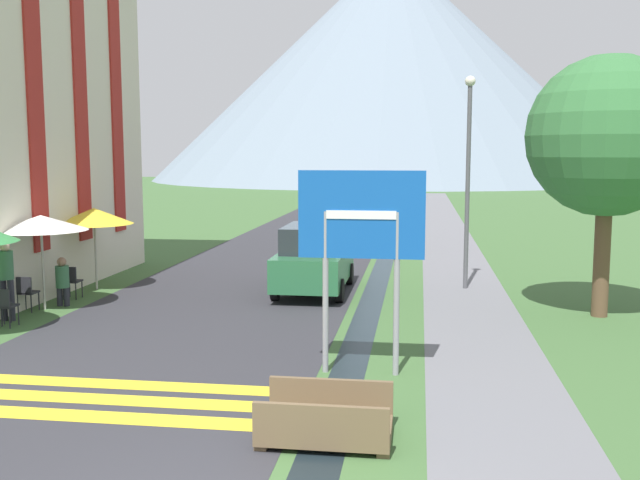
% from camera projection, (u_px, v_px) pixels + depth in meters
% --- Properties ---
extents(ground_plane, '(160.00, 160.00, 0.00)m').
position_uv_depth(ground_plane, '(356.00, 251.00, 27.03)').
color(ground_plane, '#3D6033').
extents(road, '(6.40, 60.00, 0.01)m').
position_uv_depth(road, '(325.00, 224.00, 37.20)').
color(road, '#2D2D33').
rests_on(road, ground_plane).
extents(footpath, '(2.20, 60.00, 0.01)m').
position_uv_depth(footpath, '(444.00, 226.00, 36.36)').
color(footpath, slate).
rests_on(footpath, ground_plane).
extents(drainage_channel, '(0.60, 60.00, 0.00)m').
position_uv_depth(drainage_channel, '(397.00, 225.00, 36.69)').
color(drainage_channel, black).
rests_on(drainage_channel, ground_plane).
extents(crosswalk_marking, '(5.44, 1.84, 0.01)m').
position_uv_depth(crosswalk_marking, '(94.00, 399.00, 10.82)').
color(crosswalk_marking, yellow).
rests_on(crosswalk_marking, ground_plane).
extents(mountain_distant, '(66.33, 66.33, 31.56)m').
position_uv_depth(mountain_distant, '(392.00, 66.00, 99.45)').
color(mountain_distant, slate).
rests_on(mountain_distant, ground_plane).
extents(road_sign, '(2.10, 0.11, 3.43)m').
position_uv_depth(road_sign, '(361.00, 235.00, 11.79)').
color(road_sign, gray).
rests_on(road_sign, ground_plane).
extents(footbridge, '(1.70, 1.10, 0.65)m').
position_uv_depth(footbridge, '(326.00, 423.00, 9.27)').
color(footbridge, brown).
rests_on(footbridge, ground_plane).
extents(parked_car_near, '(1.83, 4.03, 1.82)m').
position_uv_depth(parked_car_near, '(314.00, 259.00, 19.00)').
color(parked_car_near, '#28663D').
rests_on(parked_car_near, ground_plane).
extents(parked_car_far, '(1.77, 4.01, 1.82)m').
position_uv_depth(parked_car_far, '(348.00, 223.00, 28.87)').
color(parked_car_far, silver).
rests_on(parked_car_far, ground_plane).
extents(cafe_chair_middle, '(0.40, 0.40, 0.85)m').
position_uv_depth(cafe_chair_middle, '(26.00, 291.00, 16.67)').
color(cafe_chair_middle, '#232328').
rests_on(cafe_chair_middle, ground_plane).
extents(cafe_chair_far_right, '(0.40, 0.40, 0.85)m').
position_uv_depth(cafe_chair_far_right, '(71.00, 279.00, 18.15)').
color(cafe_chair_far_right, '#232328').
rests_on(cafe_chair_far_right, ground_plane).
extents(cafe_chair_near_left, '(0.40, 0.40, 0.85)m').
position_uv_depth(cafe_chair_near_left, '(4.00, 304.00, 15.20)').
color(cafe_chair_near_left, '#232328').
rests_on(cafe_chair_near_left, ground_plane).
extents(cafe_umbrella_middle_white, '(2.16, 2.16, 2.26)m').
position_uv_depth(cafe_umbrella_middle_white, '(41.00, 223.00, 16.78)').
color(cafe_umbrella_middle_white, '#B7B2A8').
rests_on(cafe_umbrella_middle_white, ground_plane).
extents(cafe_umbrella_rear_yellow, '(2.08, 2.08, 2.23)m').
position_uv_depth(cafe_umbrella_rear_yellow, '(94.00, 216.00, 19.31)').
color(cafe_umbrella_rear_yellow, '#B7B2A8').
rests_on(cafe_umbrella_rear_yellow, ground_plane).
extents(person_standing_terrace, '(0.32, 0.32, 1.78)m').
position_uv_depth(person_standing_terrace, '(6.00, 275.00, 15.75)').
color(person_standing_terrace, '#282833').
rests_on(person_standing_terrace, ground_plane).
extents(person_seated_near, '(0.32, 0.32, 1.20)m').
position_uv_depth(person_seated_near, '(62.00, 279.00, 17.32)').
color(person_seated_near, '#282833').
rests_on(person_seated_near, ground_plane).
extents(streetlamp, '(0.28, 0.28, 5.76)m').
position_uv_depth(streetlamp, '(468.00, 166.00, 19.26)').
color(streetlamp, '#515156').
rests_on(streetlamp, ground_plane).
extents(tree_by_path, '(3.60, 3.60, 5.89)m').
position_uv_depth(tree_by_path, '(608.00, 137.00, 15.82)').
color(tree_by_path, brown).
rests_on(tree_by_path, ground_plane).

